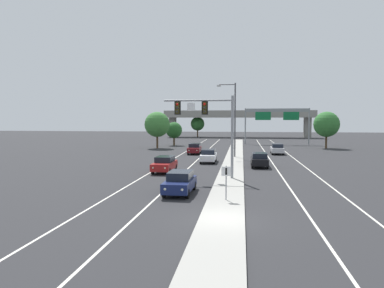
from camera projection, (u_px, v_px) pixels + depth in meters
ground_plane at (222, 221)px, 19.21m from camera, size 260.00×260.00×0.00m
median_island at (232, 171)px, 37.00m from camera, size 2.40×110.00×0.15m
lane_stripe_oncoming_center at (194, 163)px, 44.56m from camera, size 0.14×100.00×0.01m
lane_stripe_receding_center at (273, 164)px, 43.29m from camera, size 0.14×100.00×0.01m
edge_stripe_left at (168, 162)px, 45.00m from camera, size 0.14×100.00×0.01m
edge_stripe_right at (302, 164)px, 42.84m from camera, size 0.14×100.00×0.01m
overhead_signal_mast at (210, 119)px, 32.05m from camera, size 6.17×0.44×7.20m
median_sign_post at (226, 178)px, 23.38m from camera, size 0.60×0.10×2.20m
street_lamp_median at (233, 115)px, 49.62m from camera, size 2.58×0.28×10.00m
car_oncoming_navy at (180, 182)px, 26.15m from camera, size 1.90×4.50×1.58m
car_oncoming_red at (165, 164)px, 36.59m from camera, size 1.91×4.50×1.58m
car_oncoming_white at (208, 156)px, 44.80m from camera, size 1.86×4.49×1.58m
car_oncoming_darkred at (194, 149)px, 55.52m from camera, size 1.93×4.51×1.58m
car_receding_black at (259, 160)px, 40.58m from camera, size 1.83×4.47×1.58m
car_receding_silver at (277, 149)px, 55.25m from camera, size 1.89×4.50×1.58m
highway_sign_gantry at (277, 115)px, 76.01m from camera, size 13.28×0.42×7.50m
overpass_bridge at (239, 117)px, 104.72m from camera, size 42.40×6.40×7.65m
tree_far_left_b at (174, 130)px, 72.92m from camera, size 3.23×3.23×4.68m
tree_far_left_c at (157, 124)px, 65.88m from camera, size 4.56×4.56×6.59m
tree_far_right_c at (327, 124)px, 65.82m from camera, size 4.57×4.57×6.62m
tree_far_left_a at (198, 124)px, 107.74m from camera, size 4.05×4.05×5.86m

